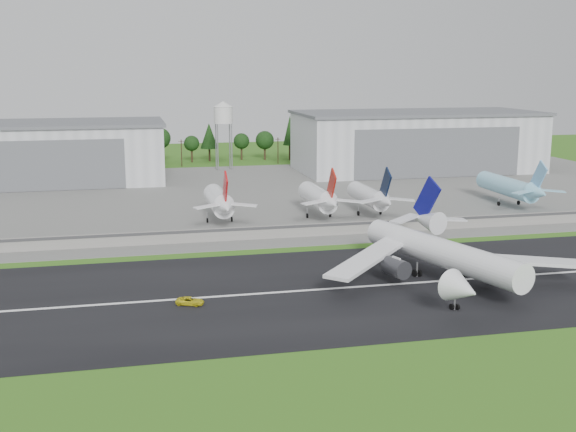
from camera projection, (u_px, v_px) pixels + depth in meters
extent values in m
plane|color=#235814|center=(384.00, 302.00, 136.23)|extent=(600.00, 600.00, 0.00)
cube|color=black|center=(367.00, 286.00, 145.77)|extent=(320.00, 60.00, 0.10)
cube|color=white|center=(367.00, 286.00, 145.76)|extent=(220.00, 1.00, 0.02)
cube|color=slate|center=(264.00, 195.00, 250.82)|extent=(320.00, 150.00, 0.10)
cube|color=gray|center=(311.00, 230.00, 188.40)|extent=(240.00, 0.50, 3.50)
cube|color=#38383A|center=(311.00, 226.00, 187.86)|extent=(240.00, 0.12, 0.70)
cube|color=silver|center=(35.00, 154.00, 274.22)|extent=(95.00, 42.00, 22.00)
cube|color=#595B60|center=(33.00, 124.00, 271.87)|extent=(97.00, 44.00, 1.20)
cube|color=#595B60|center=(29.00, 166.00, 254.38)|extent=(66.50, 0.30, 18.04)
cube|color=silver|center=(416.00, 143.00, 307.65)|extent=(100.00, 45.00, 24.00)
cube|color=#595B60|center=(417.00, 113.00, 305.10)|extent=(102.00, 47.00, 1.20)
cube|color=#595B60|center=(438.00, 153.00, 286.41)|extent=(70.00, 0.30, 19.68)
cylinder|color=#99999E|center=(218.00, 148.00, 306.28)|extent=(0.50, 0.50, 20.00)
cylinder|color=#99999E|center=(230.00, 146.00, 313.31)|extent=(0.50, 0.50, 20.00)
cylinder|color=silver|center=(223.00, 115.00, 307.07)|extent=(8.00, 8.00, 7.00)
cone|color=silver|center=(223.00, 104.00, 306.11)|extent=(8.40, 8.40, 2.40)
cylinder|color=white|center=(442.00, 253.00, 147.98)|extent=(18.04, 43.84, 5.80)
cone|color=white|center=(463.00, 289.00, 123.55)|extent=(7.26, 7.40, 5.80)
cone|color=white|center=(426.00, 220.00, 173.64)|extent=(7.84, 10.19, 5.51)
cube|color=navy|center=(427.00, 199.00, 172.08)|extent=(3.18, 9.29, 11.13)
cube|color=white|center=(518.00, 260.00, 145.25)|extent=(28.52, 10.98, 2.65)
cylinder|color=#333338|center=(491.00, 269.00, 144.45)|extent=(5.20, 6.35, 3.80)
cube|color=white|center=(447.00, 219.00, 172.76)|extent=(9.08, 3.44, 0.98)
cube|color=white|center=(369.00, 258.00, 147.13)|extent=(23.82, 23.53, 2.65)
cylinder|color=#333338|center=(396.00, 268.00, 145.64)|extent=(5.20, 6.35, 3.80)
cube|color=white|center=(405.00, 219.00, 173.38)|extent=(9.23, 7.73, 0.98)
cube|color=#99999E|center=(443.00, 279.00, 144.99)|extent=(18.09, 31.60, 3.20)
cylinder|color=black|center=(417.00, 273.00, 152.28)|extent=(0.81, 1.55, 1.50)
imported|color=gold|center=(190.00, 301.00, 134.21)|extent=(5.78, 4.28, 1.46)
cylinder|color=white|center=(218.00, 201.00, 206.85)|extent=(5.99, 24.00, 5.99)
cone|color=white|center=(226.00, 207.00, 191.85)|extent=(5.69, 7.00, 5.69)
cube|color=#AE0D10|center=(225.00, 189.00, 191.35)|extent=(0.45, 8.59, 10.02)
cylinder|color=#99999E|center=(207.00, 218.00, 205.09)|extent=(0.32, 0.32, 3.00)
cylinder|color=#99999E|center=(232.00, 217.00, 206.61)|extent=(0.32, 0.32, 3.00)
cylinder|color=black|center=(207.00, 220.00, 205.23)|extent=(0.40, 1.40, 1.40)
cylinder|color=white|center=(317.00, 197.00, 213.25)|extent=(5.75, 24.00, 5.75)
cone|color=white|center=(332.00, 203.00, 198.24)|extent=(5.47, 7.00, 5.47)
cube|color=#A9160D|center=(331.00, 186.00, 197.75)|extent=(0.45, 8.59, 10.02)
cylinder|color=#99999E|center=(307.00, 213.00, 211.46)|extent=(0.32, 0.32, 3.00)
cylinder|color=#99999E|center=(330.00, 212.00, 212.98)|extent=(0.32, 0.32, 3.00)
cylinder|color=black|center=(307.00, 216.00, 211.60)|extent=(0.40, 1.40, 1.40)
cylinder|color=white|center=(368.00, 196.00, 216.71)|extent=(5.27, 24.00, 5.27)
cone|color=white|center=(386.00, 202.00, 201.70)|extent=(5.01, 7.00, 5.01)
cube|color=black|center=(386.00, 184.00, 201.21)|extent=(0.45, 8.59, 10.02)
cylinder|color=#99999E|center=(358.00, 211.00, 214.87)|extent=(0.32, 0.32, 3.00)
cylinder|color=#99999E|center=(381.00, 210.00, 216.39)|extent=(0.32, 0.32, 3.00)
cylinder|color=black|center=(358.00, 213.00, 215.01)|extent=(0.40, 1.40, 1.40)
cylinder|color=#8CD5F3|center=(506.00, 186.00, 232.00)|extent=(5.87, 30.00, 5.87)
cone|color=#8CD5F3|center=(538.00, 193.00, 214.13)|extent=(5.58, 7.00, 5.58)
cube|color=#76BAF2|center=(539.00, 177.00, 213.64)|extent=(0.45, 8.59, 10.02)
cylinder|color=#99999E|center=(499.00, 201.00, 230.23)|extent=(0.32, 0.32, 3.00)
cylinder|color=#99999E|center=(519.00, 200.00, 231.75)|extent=(0.32, 0.32, 3.00)
cylinder|color=black|center=(499.00, 204.00, 230.37)|extent=(0.40, 1.40, 1.40)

